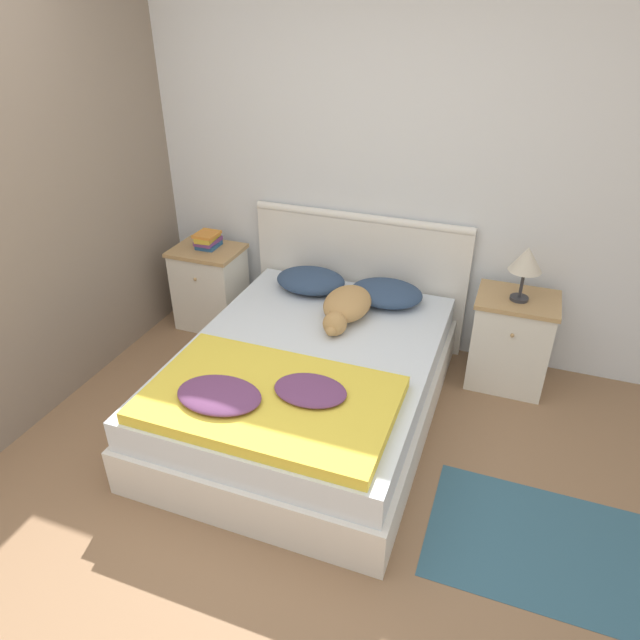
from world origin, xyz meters
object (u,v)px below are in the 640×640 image
object	(u,v)px
pillow_right	(386,293)
pillow_left	(311,280)
book_stack	(208,240)
nightstand_right	(510,341)
nightstand_left	(211,287)
bed	(309,383)
table_lamp	(526,261)
dog	(346,306)

from	to	relation	value
pillow_right	pillow_left	bearing A→B (deg)	180.00
pillow_right	book_stack	world-z (taller)	book_stack
nightstand_right	pillow_right	world-z (taller)	nightstand_right
nightstand_left	pillow_left	bearing A→B (deg)	-1.78
bed	pillow_right	world-z (taller)	pillow_right
book_stack	bed	bearing A→B (deg)	-35.76
nightstand_right	pillow_right	size ratio (longest dim) A/B	1.30
nightstand_left	book_stack	size ratio (longest dim) A/B	2.96
bed	pillow_right	bearing A→B (deg)	69.82
nightstand_left	table_lamp	world-z (taller)	table_lamp
nightstand_right	table_lamp	size ratio (longest dim) A/B	1.83
pillow_left	pillow_right	bearing A→B (deg)	0.00
nightstand_left	table_lamp	bearing A→B (deg)	-0.64
table_lamp	nightstand_right	bearing A→B (deg)	90.00
nightstand_right	pillow_left	world-z (taller)	nightstand_right
pillow_left	dog	size ratio (longest dim) A/B	0.77
pillow_right	table_lamp	world-z (taller)	table_lamp
nightstand_left	dog	size ratio (longest dim) A/B	1.00
bed	book_stack	distance (m)	1.42
dog	table_lamp	xyz separation A→B (m)	(1.01, 0.29, 0.35)
bed	pillow_left	size ratio (longest dim) A/B	4.01
nightstand_right	book_stack	bearing A→B (deg)	179.22
nightstand_right	table_lamp	distance (m)	0.57
dog	table_lamp	bearing A→B (deg)	15.95
pillow_left	table_lamp	size ratio (longest dim) A/B	1.40
bed	dog	world-z (taller)	dog
pillow_left	nightstand_left	bearing A→B (deg)	178.22
nightstand_left	table_lamp	size ratio (longest dim) A/B	1.83
bed	pillow_left	bearing A→B (deg)	110.18
nightstand_left	book_stack	distance (m)	0.37
pillow_left	table_lamp	xyz separation A→B (m)	(1.36, 0.00, 0.36)
table_lamp	pillow_right	bearing A→B (deg)	-179.92
bed	book_stack	world-z (taller)	book_stack
book_stack	nightstand_right	bearing A→B (deg)	-0.78
pillow_left	pillow_right	distance (m)	0.54
nightstand_right	table_lamp	bearing A→B (deg)	-90.00
nightstand_left	pillow_right	xyz separation A→B (m)	(1.36, -0.03, 0.21)
book_stack	table_lamp	bearing A→B (deg)	-1.42
pillow_right	book_stack	distance (m)	1.37
nightstand_right	bed	bearing A→B (deg)	-145.32
nightstand_left	nightstand_right	bearing A→B (deg)	0.00
book_stack	nightstand_left	bearing A→B (deg)	-92.75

